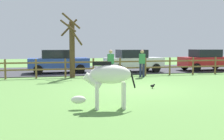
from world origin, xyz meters
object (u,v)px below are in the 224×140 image
crow_on_grass (153,86)px  parked_car_white (133,61)px  parked_car_red (206,60)px  visitor_right_of_tree (142,62)px  parked_car_blue (58,61)px  zebra (107,78)px  visitor_left_of_tree (111,62)px  bare_tree (72,46)px

crow_on_grass → parked_car_white: size_ratio=0.05×
parked_car_red → visitor_right_of_tree: (-6.10, -2.77, 0.06)m
crow_on_grass → parked_car_white: parked_car_white is taller
visitor_right_of_tree → parked_car_blue: bearing=144.8°
zebra → parked_car_white: size_ratio=0.47×
crow_on_grass → visitor_right_of_tree: visitor_right_of_tree is taller
parked_car_red → parked_car_blue: (-10.90, 0.62, 0.00)m
parked_car_red → visitor_left_of_tree: size_ratio=2.44×
zebra → parked_car_blue: parked_car_blue is taller
visitor_left_of_tree → zebra: bearing=-104.0°
zebra → parked_car_white: bearing=68.1°
parked_car_white → parked_car_red: (5.73, -0.10, 0.00)m
zebra → parked_car_red: bearing=46.2°
zebra → visitor_right_of_tree: bearing=63.2°
crow_on_grass → visitor_right_of_tree: (1.06, 4.29, 0.78)m
parked_car_blue → visitor_left_of_tree: bearing=-47.1°
parked_car_red → visitor_left_of_tree: visitor_left_of_tree is taller
bare_tree → visitor_left_of_tree: 2.47m
parked_car_blue → visitor_right_of_tree: visitor_right_of_tree is taller
parked_car_white → visitor_right_of_tree: bearing=-97.2°
crow_on_grass → parked_car_blue: 8.57m
visitor_left_of_tree → bare_tree: bearing=166.6°
bare_tree → parked_car_white: bearing=25.2°
crow_on_grass → visitor_left_of_tree: visitor_left_of_tree is taller
bare_tree → parked_car_red: 10.43m
bare_tree → zebra: bearing=-88.2°
zebra → crow_on_grass: bearing=49.8°
parked_car_white → parked_car_blue: bearing=174.2°
parked_car_white → visitor_left_of_tree: (-2.24, -2.62, 0.06)m
parked_car_blue → visitor_left_of_tree: visitor_left_of_tree is taller
parked_car_white → visitor_left_of_tree: 3.45m
crow_on_grass → visitor_left_of_tree: bearing=100.2°
zebra → parked_car_red: parked_car_red is taller
parked_car_blue → visitor_right_of_tree: size_ratio=2.48×
bare_tree → parked_car_blue: (-0.72, 2.62, -1.01)m
parked_car_white → visitor_left_of_tree: size_ratio=2.48×
crow_on_grass → parked_car_blue: (-3.75, 7.68, 0.72)m
parked_car_red → parked_car_blue: same height
parked_car_blue → parked_car_red: bearing=-3.3°
zebra → parked_car_white: (4.19, 10.43, -0.08)m
bare_tree → visitor_left_of_tree: bearing=-13.4°
visitor_left_of_tree → crow_on_grass: bearing=-79.8°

